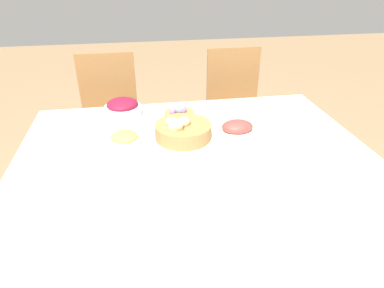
{
  "coord_description": "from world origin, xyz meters",
  "views": [
    {
      "loc": [
        -0.26,
        -1.53,
        1.62
      ],
      "look_at": [
        -0.01,
        -0.08,
        0.81
      ],
      "focal_mm": 32.0,
      "sensor_mm": 36.0,
      "label": 1
    }
  ],
  "objects_px": {
    "knife": "(241,181)",
    "beet_salad_bowl": "(123,108)",
    "dinner_plate": "(204,184)",
    "fork": "(166,188)",
    "drinking_cup": "(250,152)",
    "chair_far_left": "(111,120)",
    "ham_platter": "(237,128)",
    "pineapple_bowl": "(125,140)",
    "egg_basket": "(179,113)",
    "butter_dish": "(131,162)",
    "chair_far_right": "(235,111)",
    "bread_basket": "(182,130)",
    "spoon": "(248,180)"
  },
  "relations": [
    {
      "from": "knife",
      "to": "beet_salad_bowl",
      "type": "bearing_deg",
      "value": 119.86
    },
    {
      "from": "dinner_plate",
      "to": "fork",
      "type": "bearing_deg",
      "value": 180.0
    },
    {
      "from": "beet_salad_bowl",
      "to": "drinking_cup",
      "type": "height_order",
      "value": "beet_salad_bowl"
    },
    {
      "from": "beet_salad_bowl",
      "to": "fork",
      "type": "xyz_separation_m",
      "value": [
        0.18,
        -0.77,
        -0.05
      ]
    },
    {
      "from": "chair_far_left",
      "to": "fork",
      "type": "bearing_deg",
      "value": -77.72
    },
    {
      "from": "chair_far_left",
      "to": "beet_salad_bowl",
      "type": "relative_size",
      "value": 4.66
    },
    {
      "from": "ham_platter",
      "to": "pineapple_bowl",
      "type": "xyz_separation_m",
      "value": [
        -0.61,
        -0.06,
        0.01
      ]
    },
    {
      "from": "egg_basket",
      "to": "knife",
      "type": "relative_size",
      "value": 1.08
    },
    {
      "from": "beet_salad_bowl",
      "to": "dinner_plate",
      "type": "xyz_separation_m",
      "value": [
        0.34,
        -0.77,
        -0.05
      ]
    },
    {
      "from": "egg_basket",
      "to": "pineapple_bowl",
      "type": "bearing_deg",
      "value": -136.62
    },
    {
      "from": "ham_platter",
      "to": "dinner_plate",
      "type": "height_order",
      "value": "ham_platter"
    },
    {
      "from": "pineapple_bowl",
      "to": "butter_dish",
      "type": "relative_size",
      "value": 1.29
    },
    {
      "from": "chair_far_right",
      "to": "beet_salad_bowl",
      "type": "xyz_separation_m",
      "value": [
        -0.85,
        -0.49,
        0.29
      ]
    },
    {
      "from": "chair_far_left",
      "to": "drinking_cup",
      "type": "bearing_deg",
      "value": -58.48
    },
    {
      "from": "ham_platter",
      "to": "pineapple_bowl",
      "type": "distance_m",
      "value": 0.61
    },
    {
      "from": "drinking_cup",
      "to": "bread_basket",
      "type": "bearing_deg",
      "value": 135.0
    },
    {
      "from": "pineapple_bowl",
      "to": "ham_platter",
      "type": "bearing_deg",
      "value": 5.57
    },
    {
      "from": "fork",
      "to": "butter_dish",
      "type": "xyz_separation_m",
      "value": [
        -0.14,
        0.21,
        0.01
      ]
    },
    {
      "from": "beet_salad_bowl",
      "to": "spoon",
      "type": "height_order",
      "value": "beet_salad_bowl"
    },
    {
      "from": "bread_basket",
      "to": "drinking_cup",
      "type": "xyz_separation_m",
      "value": [
        0.28,
        -0.28,
        0.0
      ]
    },
    {
      "from": "dinner_plate",
      "to": "fork",
      "type": "xyz_separation_m",
      "value": [
        -0.16,
        0.0,
        -0.0
      ]
    },
    {
      "from": "chair_far_right",
      "to": "chair_far_left",
      "type": "distance_m",
      "value": 0.97
    },
    {
      "from": "chair_far_left",
      "to": "pineapple_bowl",
      "type": "bearing_deg",
      "value": -82.45
    },
    {
      "from": "spoon",
      "to": "dinner_plate",
      "type": "bearing_deg",
      "value": -176.85
    },
    {
      "from": "pineapple_bowl",
      "to": "fork",
      "type": "height_order",
      "value": "pineapple_bowl"
    },
    {
      "from": "drinking_cup",
      "to": "pineapple_bowl",
      "type": "bearing_deg",
      "value": 157.18
    },
    {
      "from": "beet_salad_bowl",
      "to": "butter_dish",
      "type": "relative_size",
      "value": 1.76
    },
    {
      "from": "bread_basket",
      "to": "beet_salad_bowl",
      "type": "height_order",
      "value": "bread_basket"
    },
    {
      "from": "knife",
      "to": "drinking_cup",
      "type": "distance_m",
      "value": 0.19
    },
    {
      "from": "knife",
      "to": "fork",
      "type": "bearing_deg",
      "value": 176.85
    },
    {
      "from": "bread_basket",
      "to": "knife",
      "type": "relative_size",
      "value": 1.8
    },
    {
      "from": "bread_basket",
      "to": "ham_platter",
      "type": "xyz_separation_m",
      "value": [
        0.31,
        0.02,
        -0.02
      ]
    },
    {
      "from": "fork",
      "to": "knife",
      "type": "xyz_separation_m",
      "value": [
        0.32,
        0.0,
        0.0
      ]
    },
    {
      "from": "bread_basket",
      "to": "knife",
      "type": "distance_m",
      "value": 0.48
    },
    {
      "from": "egg_basket",
      "to": "knife",
      "type": "height_order",
      "value": "egg_basket"
    },
    {
      "from": "chair_far_right",
      "to": "chair_far_left",
      "type": "height_order",
      "value": "same"
    },
    {
      "from": "fork",
      "to": "knife",
      "type": "relative_size",
      "value": 1.0
    },
    {
      "from": "pineapple_bowl",
      "to": "butter_dish",
      "type": "bearing_deg",
      "value": -82.09
    },
    {
      "from": "bread_basket",
      "to": "butter_dish",
      "type": "height_order",
      "value": "bread_basket"
    },
    {
      "from": "egg_basket",
      "to": "bread_basket",
      "type": "bearing_deg",
      "value": -93.92
    },
    {
      "from": "pineapple_bowl",
      "to": "knife",
      "type": "height_order",
      "value": "pineapple_bowl"
    },
    {
      "from": "knife",
      "to": "drinking_cup",
      "type": "bearing_deg",
      "value": 57.56
    },
    {
      "from": "chair_far_left",
      "to": "pineapple_bowl",
      "type": "height_order",
      "value": "chair_far_left"
    },
    {
      "from": "egg_basket",
      "to": "pineapple_bowl",
      "type": "xyz_separation_m",
      "value": [
        -0.32,
        -0.3,
        0.01
      ]
    },
    {
      "from": "pineapple_bowl",
      "to": "fork",
      "type": "xyz_separation_m",
      "value": [
        0.17,
        -0.4,
        -0.03
      ]
    },
    {
      "from": "ham_platter",
      "to": "drinking_cup",
      "type": "relative_size",
      "value": 2.7
    },
    {
      "from": "chair_far_right",
      "to": "bread_basket",
      "type": "xyz_separation_m",
      "value": [
        -0.54,
        -0.83,
        0.29
      ]
    },
    {
      "from": "egg_basket",
      "to": "pineapple_bowl",
      "type": "relative_size",
      "value": 1.13
    },
    {
      "from": "pineapple_bowl",
      "to": "fork",
      "type": "relative_size",
      "value": 0.96
    },
    {
      "from": "chair_far_left",
      "to": "spoon",
      "type": "relative_size",
      "value": 6.11
    }
  ]
}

